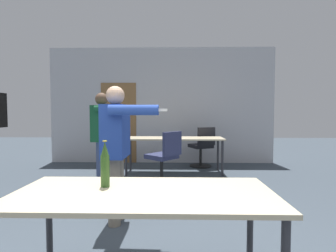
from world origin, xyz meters
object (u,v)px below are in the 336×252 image
(person_left_plaid, at_px, (103,130))
(person_right_polo, at_px, (117,142))
(office_chair_far_left, at_px, (165,159))
(office_chair_far_right, at_px, (202,148))
(beer_bottle, at_px, (105,165))

(person_left_plaid, distance_m, person_right_polo, 1.64)
(office_chair_far_left, relative_size, office_chair_far_right, 1.00)
(person_left_plaid, xyz_separation_m, person_right_polo, (0.59, -1.53, -0.03))
(person_right_polo, distance_m, office_chair_far_left, 1.80)
(person_left_plaid, bearing_deg, beer_bottle, 24.29)
(person_right_polo, bearing_deg, office_chair_far_right, 158.77)
(person_right_polo, height_order, office_chair_far_left, person_right_polo)
(person_right_polo, bearing_deg, person_left_plaid, -157.38)
(person_right_polo, xyz_separation_m, office_chair_far_right, (1.33, 3.16, -0.50))
(office_chair_far_left, bearing_deg, beer_bottle, -145.22)
(person_right_polo, relative_size, office_chair_far_right, 1.67)
(beer_bottle, bearing_deg, person_right_polo, 98.31)
(beer_bottle, bearing_deg, person_left_plaid, 105.69)
(person_left_plaid, height_order, office_chair_far_right, person_left_plaid)
(person_right_polo, distance_m, office_chair_far_right, 3.46)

